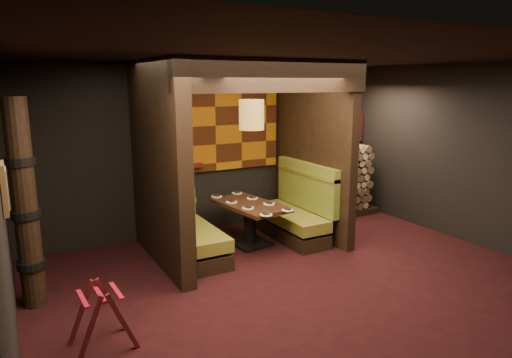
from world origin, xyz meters
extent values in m
cube|color=black|center=(0.00, 0.00, -0.01)|extent=(6.50, 5.50, 0.02)
cube|color=black|center=(0.00, 0.00, 2.86)|extent=(6.50, 5.50, 0.02)
cube|color=black|center=(0.00, 2.76, 1.43)|extent=(6.50, 0.02, 2.85)
cube|color=black|center=(-3.26, 0.00, 1.43)|extent=(0.02, 5.50, 2.85)
cube|color=black|center=(3.26, 0.00, 1.43)|extent=(0.02, 5.50, 2.85)
cube|color=black|center=(-1.35, 1.65, 1.43)|extent=(0.20, 2.20, 2.85)
cube|color=black|center=(1.30, 1.70, 1.43)|extent=(0.15, 2.10, 2.85)
cube|color=black|center=(-0.02, 0.70, 2.63)|extent=(2.85, 0.18, 0.44)
cube|color=#A05B0B|center=(-0.02, 2.71, 1.82)|extent=(2.40, 0.06, 1.55)
cube|color=#A05B0B|center=(-1.23, 1.82, 1.85)|extent=(0.04, 1.85, 1.45)
cube|color=#51180E|center=(-0.60, 2.65, 1.18)|extent=(0.60, 0.12, 0.07)
cube|color=black|center=(-0.85, 1.65, 0.11)|extent=(0.55, 1.60, 0.22)
cube|color=olive|center=(-0.85, 1.65, 0.36)|extent=(0.55, 1.60, 0.18)
cube|color=#55732C|center=(-1.19, 1.65, 0.75)|extent=(0.12, 1.60, 0.78)
cube|color=olive|center=(-1.19, 1.65, 1.10)|extent=(0.15, 1.60, 0.06)
cube|color=black|center=(0.82, 1.65, 0.11)|extent=(0.55, 1.60, 0.22)
cube|color=olive|center=(0.82, 1.65, 0.36)|extent=(0.55, 1.60, 0.18)
cube|color=#55732C|center=(1.16, 1.65, 0.75)|extent=(0.12, 1.60, 0.78)
cube|color=olive|center=(1.16, 1.65, 1.10)|extent=(0.15, 1.60, 0.06)
cube|color=black|center=(0.09, 1.66, 0.03)|extent=(0.62, 0.62, 0.06)
cylinder|color=black|center=(0.09, 1.66, 0.31)|extent=(0.20, 0.20, 0.62)
cube|color=#3E2716|center=(0.09, 1.66, 0.65)|extent=(0.87, 1.38, 0.06)
cylinder|color=white|center=(-0.02, 0.97, 0.69)|extent=(0.18, 0.18, 0.01)
cube|color=black|center=(-0.02, 0.97, 0.71)|extent=(0.08, 0.12, 0.02)
cylinder|color=white|center=(0.39, 1.03, 0.69)|extent=(0.18, 0.18, 0.01)
cube|color=black|center=(0.39, 1.03, 0.71)|extent=(0.08, 0.12, 0.02)
cylinder|color=white|center=(-0.08, 1.41, 0.69)|extent=(0.18, 0.18, 0.01)
cube|color=black|center=(-0.08, 1.41, 0.71)|extent=(0.08, 0.12, 0.02)
cylinder|color=white|center=(0.33, 1.47, 0.69)|extent=(0.18, 0.18, 0.01)
cube|color=black|center=(0.33, 1.47, 0.71)|extent=(0.08, 0.12, 0.02)
cylinder|color=white|center=(-0.14, 1.85, 0.69)|extent=(0.18, 0.18, 0.01)
cube|color=black|center=(-0.14, 1.85, 0.71)|extent=(0.08, 0.12, 0.02)
cylinder|color=white|center=(0.26, 1.91, 0.69)|extent=(0.18, 0.18, 0.01)
cube|color=black|center=(0.26, 1.91, 0.71)|extent=(0.08, 0.12, 0.02)
cylinder|color=white|center=(-0.20, 2.29, 0.69)|extent=(0.18, 0.18, 0.01)
cube|color=black|center=(-0.20, 2.29, 0.71)|extent=(0.08, 0.12, 0.02)
cylinder|color=white|center=(0.20, 2.35, 0.69)|extent=(0.18, 0.18, 0.01)
cube|color=black|center=(0.20, 2.35, 0.71)|extent=(0.08, 0.12, 0.02)
cylinder|color=olive|center=(0.09, 1.61, 2.07)|extent=(0.38, 0.38, 0.45)
sphere|color=#FFC672|center=(0.09, 1.61, 2.07)|extent=(0.18, 0.18, 0.18)
cylinder|color=black|center=(0.09, 1.61, 2.57)|extent=(0.02, 0.02, 0.56)
cube|color=olive|center=(-3.22, 0.10, 1.62)|extent=(0.04, 0.36, 0.46)
cube|color=#3F3F3F|center=(-3.20, 0.10, 1.62)|extent=(0.01, 0.27, 0.36)
cube|color=#4F1516|center=(-2.67, -0.38, 0.30)|extent=(0.31, 0.06, 0.68)
cube|color=#4F1516|center=(-2.35, -0.36, 0.30)|extent=(0.31, 0.06, 0.68)
cube|color=#4F1516|center=(-2.69, 0.02, 0.30)|extent=(0.31, 0.06, 0.68)
cube|color=#4F1516|center=(-2.37, 0.03, 0.30)|extent=(0.31, 0.06, 0.68)
cube|color=maroon|center=(-2.68, -0.18, 0.55)|extent=(0.07, 0.42, 0.01)
cube|color=maroon|center=(-2.52, -0.17, 0.55)|extent=(0.07, 0.42, 0.01)
cube|color=maroon|center=(-2.36, -0.17, 0.55)|extent=(0.07, 0.42, 0.01)
cylinder|color=black|center=(-3.05, 1.10, 1.20)|extent=(0.26, 0.26, 2.40)
cylinder|color=black|center=(-3.05, 1.10, 0.50)|extent=(0.31, 0.31, 0.09)
cylinder|color=black|center=(-3.05, 1.10, 1.10)|extent=(0.31, 0.31, 0.09)
cylinder|color=black|center=(-3.05, 1.10, 1.70)|extent=(0.31, 0.31, 0.09)
cube|color=black|center=(2.29, 2.35, 0.06)|extent=(1.73, 0.70, 0.12)
cube|color=brown|center=(2.29, 2.35, 0.74)|extent=(1.73, 0.70, 1.24)
cube|color=maroon|center=(2.29, 2.68, 1.64)|extent=(1.83, 0.10, 0.56)
cube|color=black|center=(1.39, 1.96, 1.43)|extent=(0.08, 0.08, 2.85)
camera|label=1|loc=(-3.15, -4.44, 2.55)|focal=32.00mm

